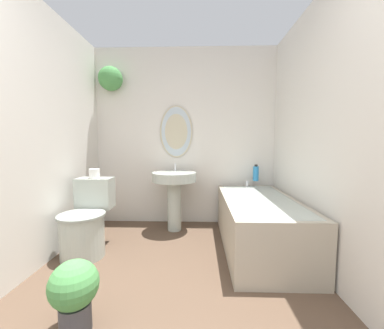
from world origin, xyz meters
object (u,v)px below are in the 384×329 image
potted_plant (74,291)px  pedestal_sink (174,187)px  shampoo_bottle (256,173)px  bathtub (259,222)px  toilet_paper_roll (94,173)px  toilet (86,223)px

potted_plant → pedestal_sink: bearing=76.1°
pedestal_sink → shampoo_bottle: (1.07, 0.19, 0.16)m
pedestal_sink → shampoo_bottle: pedestal_sink is taller
bathtub → toilet_paper_roll: size_ratio=13.88×
bathtub → potted_plant: bathtub is taller
bathtub → potted_plant: bearing=-139.5°
pedestal_sink → bathtub: size_ratio=0.55×
toilet → bathtub: (1.77, 0.17, -0.03)m
toilet → toilet_paper_roll: size_ratio=6.69×
toilet → bathtub: toilet is taller
toilet → bathtub: 1.78m
pedestal_sink → potted_plant: 1.74m
bathtub → toilet_paper_roll: bearing=178.2°
toilet_paper_roll → toilet: bearing=-90.0°
bathtub → pedestal_sink: bearing=152.5°
pedestal_sink → bathtub: bearing=-27.5°
toilet → pedestal_sink: bearing=39.1°
potted_plant → toilet_paper_roll: (-0.41, 1.22, 0.54)m
bathtub → toilet: bearing=-174.5°
toilet_paper_roll → bathtub: bearing=-1.8°
potted_plant → toilet_paper_roll: size_ratio=3.93×
pedestal_sink → toilet_paper_roll: (-0.82, -0.44, 0.23)m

